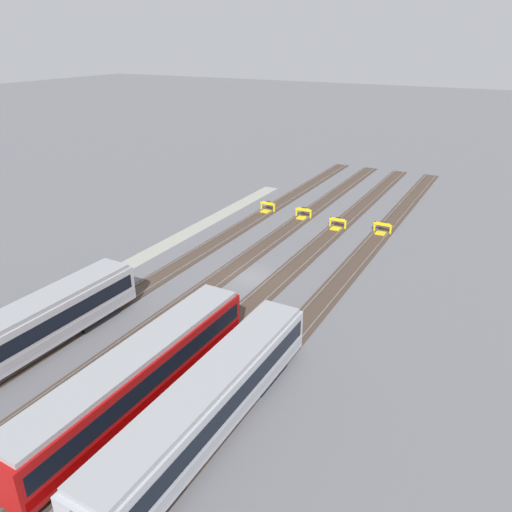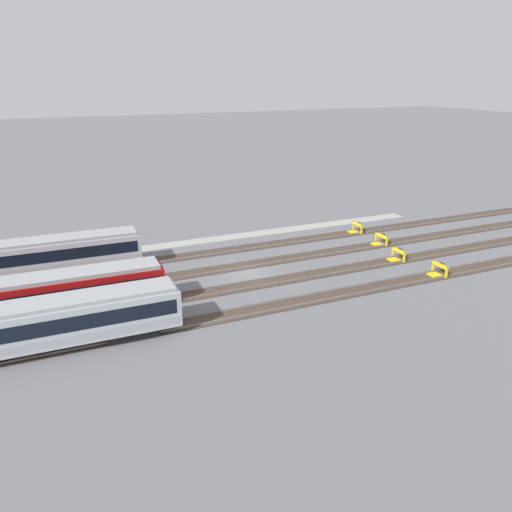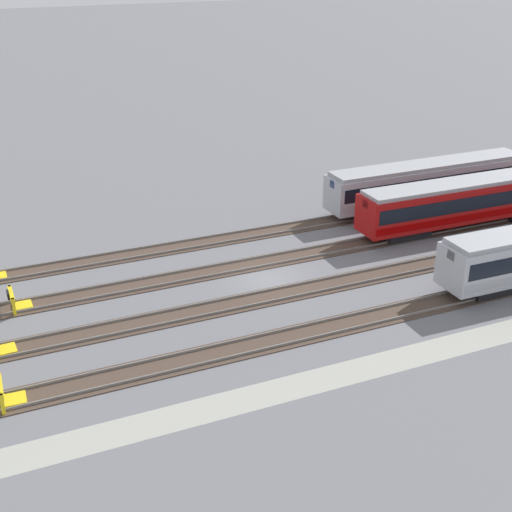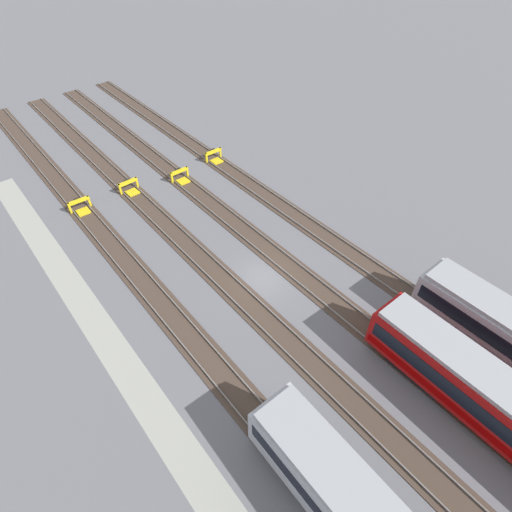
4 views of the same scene
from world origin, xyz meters
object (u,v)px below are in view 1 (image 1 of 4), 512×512
at_px(bumper_stop_nearest_track, 267,208).
at_px(bumper_stop_far_inner_track, 382,229).
at_px(bumper_stop_middle_track, 337,224).
at_px(subway_car_front_row_right_inner, 25,331).
at_px(subway_car_front_row_left_inner, 210,402).
at_px(subway_car_front_row_leftmost, 139,374).
at_px(bumper_stop_near_inner_track, 303,214).

bearing_deg(bumper_stop_nearest_track, bumper_stop_far_inner_track, 87.60).
height_order(bumper_stop_nearest_track, bumper_stop_middle_track, same).
distance_m(subway_car_front_row_right_inner, bumper_stop_middle_track, 34.75).
relative_size(subway_car_front_row_left_inner, bumper_stop_far_inner_track, 9.00).
xyz_separation_m(subway_car_front_row_leftmost, subway_car_front_row_right_inner, (0.00, -9.67, 0.00)).
relative_size(bumper_stop_middle_track, bumper_stop_far_inner_track, 1.00).
xyz_separation_m(bumper_stop_nearest_track, bumper_stop_middle_track, (1.59, 9.72, 0.00)).
height_order(subway_car_front_row_leftmost, bumper_stop_near_inner_track, subway_car_front_row_leftmost).
bearing_deg(subway_car_front_row_right_inner, subway_car_front_row_leftmost, 90.00).
xyz_separation_m(bumper_stop_near_inner_track, bumper_stop_far_inner_track, (0.51, 9.70, 0.00)).
relative_size(subway_car_front_row_left_inner, subway_car_front_row_right_inner, 1.00).
bearing_deg(bumper_stop_middle_track, subway_car_front_row_right_inner, -16.25).
bearing_deg(bumper_stop_middle_track, bumper_stop_nearest_track, -99.28).
xyz_separation_m(subway_car_front_row_left_inner, bumper_stop_near_inner_track, (-34.81, -9.72, -1.53)).
bearing_deg(bumper_stop_near_inner_track, subway_car_front_row_left_inner, 15.59).
height_order(bumper_stop_near_inner_track, bumper_stop_far_inner_track, same).
xyz_separation_m(bumper_stop_near_inner_track, bumper_stop_middle_track, (1.49, 4.84, 0.00)).
distance_m(subway_car_front_row_left_inner, bumper_stop_middle_track, 33.71).
bearing_deg(bumper_stop_nearest_track, subway_car_front_row_left_inner, 22.68).
xyz_separation_m(subway_car_front_row_left_inner, subway_car_front_row_right_inner, (0.00, -14.58, 0.00)).
distance_m(bumper_stop_nearest_track, bumper_stop_middle_track, 9.85).
bearing_deg(bumper_stop_far_inner_track, subway_car_front_row_leftmost, -8.11).
xyz_separation_m(subway_car_front_row_left_inner, bumper_stop_nearest_track, (-34.91, -14.59, -1.53)).
bearing_deg(bumper_stop_near_inner_track, bumper_stop_far_inner_track, 86.98).
relative_size(bumper_stop_near_inner_track, bumper_stop_far_inner_track, 1.00).
distance_m(subway_car_front_row_right_inner, bumper_stop_far_inner_track, 37.30).
height_order(subway_car_front_row_leftmost, bumper_stop_nearest_track, subway_car_front_row_leftmost).
relative_size(bumper_stop_near_inner_track, bumper_stop_middle_track, 1.00).
xyz_separation_m(bumper_stop_nearest_track, bumper_stop_near_inner_track, (0.10, 4.87, 0.00)).
height_order(subway_car_front_row_leftmost, bumper_stop_far_inner_track, subway_car_front_row_leftmost).
relative_size(subway_car_front_row_left_inner, bumper_stop_nearest_track, 8.97).
distance_m(subway_car_front_row_leftmost, subway_car_front_row_right_inner, 9.67).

